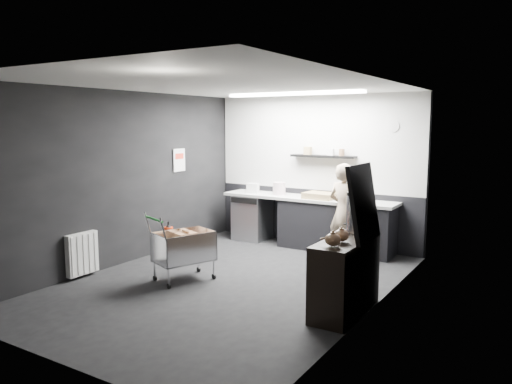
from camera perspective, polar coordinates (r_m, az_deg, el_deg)
The scene contains 22 objects.
floor at distance 7.04m, azimuth -3.02°, elevation -10.34°, with size 5.50×5.50×0.00m, color black.
ceiling at distance 6.71m, azimuth -3.19°, elevation 12.15°, with size 5.50×5.50×0.00m, color silver.
wall_back at distance 9.12m, azimuth 6.82°, elevation 2.48°, with size 5.50×5.50×0.00m, color black.
wall_front at distance 4.78m, azimuth -22.31°, elevation -2.95°, with size 5.50×5.50×0.00m, color black.
wall_left at distance 8.04m, azimuth -14.88°, elevation 1.55°, with size 5.50×5.50×0.00m, color black.
wall_right at distance 5.84m, azimuth 13.22°, elevation -0.68°, with size 5.50×5.50×0.00m, color black.
kitchen_wall_panel at distance 9.07m, azimuth 6.82°, elevation 5.61°, with size 3.95×0.02×1.70m, color silver.
dado_panel at distance 9.22m, azimuth 6.68°, elevation -2.80°, with size 3.95×0.02×1.00m, color black.
floating_shelf at distance 8.90m, azimuth 7.66°, elevation 4.07°, with size 1.20×0.22×0.04m, color black.
wall_clock at distance 8.56m, azimuth 15.42°, elevation 7.27°, with size 0.20×0.20×0.03m, color silver.
poster at distance 8.95m, azimuth -8.79°, elevation 3.63°, with size 0.02×0.30×0.40m, color white.
poster_red_band at distance 8.94m, azimuth -8.77°, elevation 4.07°, with size 0.01×0.22×0.10m, color red.
radiator at distance 7.59m, azimuth -19.26°, elevation -6.67°, with size 0.10×0.50×0.60m, color silver.
ceiling_strip at distance 8.29m, azimuth 4.29°, elevation 11.11°, with size 2.40×0.20×0.04m, color white.
prep_counter at distance 8.90m, azimuth 6.62°, elevation -3.47°, with size 3.20×0.61×0.90m.
person at distance 8.14m, azimuth 10.01°, elevation -2.25°, with size 0.57×0.38×1.57m, color beige.
shopping_cart at distance 7.11m, azimuth -8.27°, elevation -6.46°, with size 0.80×1.04×0.94m.
sideboard at distance 5.94m, azimuth 10.38°, elevation -8.31°, with size 0.50×1.17×1.75m.
fire_extinguisher at distance 8.72m, azimuth -9.94°, elevation -5.19°, with size 0.15×0.15×0.51m.
cardboard_box at distance 8.71m, azimuth 7.31°, elevation -0.41°, with size 0.52×0.40×0.10m, color #91794D.
pink_tub at distance 9.12m, azimuth 2.67°, elevation 0.40°, with size 0.23×0.23×0.23m, color beige.
white_container at distance 9.35m, azimuth -0.36°, elevation 0.45°, with size 0.20×0.16×0.18m, color silver.
Camera 1 is at (3.82, -5.49, 2.20)m, focal length 35.00 mm.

